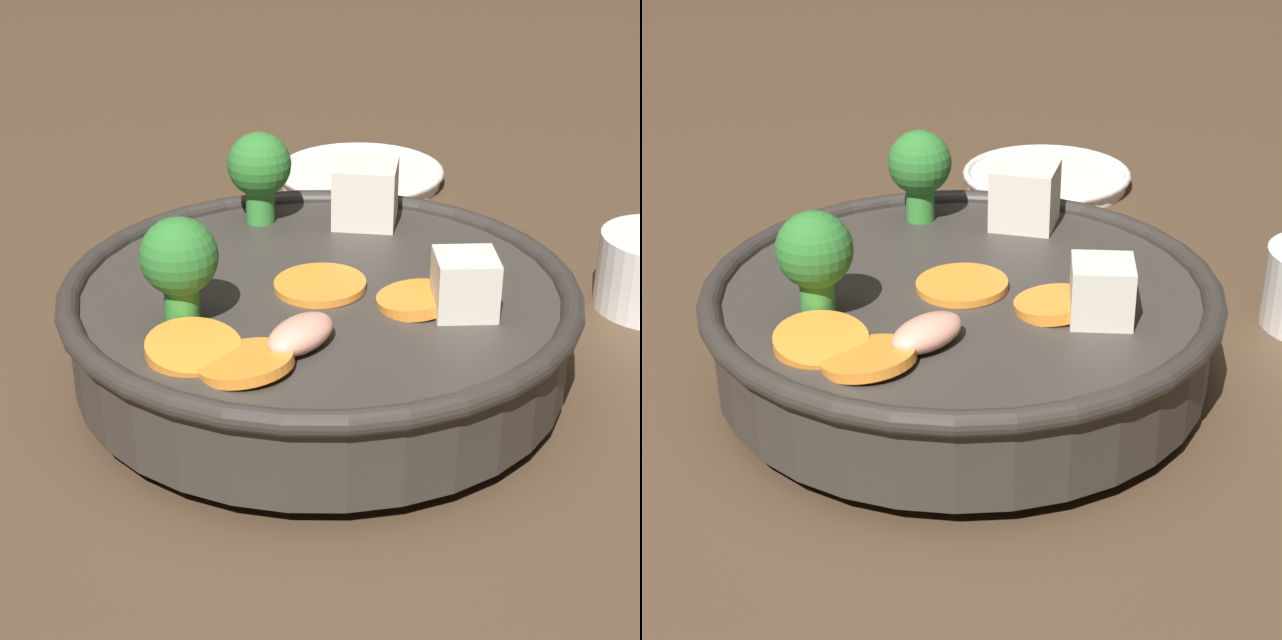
{
  "view_description": "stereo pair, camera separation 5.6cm",
  "coord_description": "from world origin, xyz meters",
  "views": [
    {
      "loc": [
        0.32,
        -0.38,
        0.3
      ],
      "look_at": [
        0.0,
        0.0,
        0.04
      ],
      "focal_mm": 60.0,
      "sensor_mm": 36.0,
      "label": 1
    },
    {
      "loc": [
        0.36,
        -0.34,
        0.3
      ],
      "look_at": [
        0.0,
        0.0,
        0.04
      ],
      "focal_mm": 60.0,
      "sensor_mm": 36.0,
      "label": 2
    }
  ],
  "objects": [
    {
      "name": "ground_plane",
      "position": [
        0.0,
        0.0,
        0.0
      ],
      "size": [
        3.0,
        3.0,
        0.0
      ],
      "primitive_type": "plane",
      "color": "#4C3826"
    },
    {
      "name": "side_saucer",
      "position": [
        -0.18,
        0.26,
        0.01
      ],
      "size": [
        0.13,
        0.13,
        0.01
      ],
      "color": "white",
      "rests_on": "ground_plane"
    },
    {
      "name": "stirfry_bowl",
      "position": [
        -0.0,
        0.0,
        0.04
      ],
      "size": [
        0.27,
        0.27,
        0.11
      ],
      "color": "#38332D",
      "rests_on": "ground_plane"
    }
  ]
}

